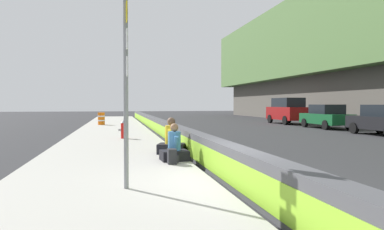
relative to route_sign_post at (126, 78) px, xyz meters
The scene contains 11 objects.
ground_plane 3.20m from the route_sign_post, 84.33° to the right, with size 160.00×160.00×0.00m, color #2B2B2D.
sidewalk_strip 2.21m from the route_sign_post, 58.86° to the left, with size 80.00×4.40×0.14m, color #A8A59E.
jersey_barrier 2.91m from the route_sign_post, 84.32° to the right, with size 76.00×0.45×0.85m.
route_sign_post is the anchor object (origin of this frame).
fire_hydrant 10.13m from the route_sign_post, ahead, with size 0.26×0.46×0.88m.
seated_person_foreground 3.86m from the route_sign_post, 24.43° to the right, with size 0.69×0.80×1.06m.
seated_person_middle 5.13m from the route_sign_post, 18.78° to the right, with size 0.93×1.01×1.17m.
backpack 3.43m from the route_sign_post, 26.50° to the right, with size 0.32×0.28×0.40m.
construction_barrel 21.54m from the route_sign_post, ahead, with size 0.54×0.54×0.95m.
parked_car_fourth 21.66m from the route_sign_post, 42.17° to the right, with size 4.55×2.05×1.71m.
parked_car_midline 26.37m from the route_sign_post, 33.50° to the right, with size 4.82×2.10×2.28m.
Camera 1 is at (-7.03, 2.46, 1.74)m, focal length 33.24 mm.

